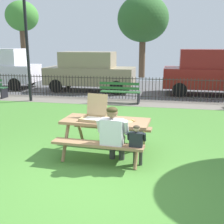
% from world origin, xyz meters
% --- Properties ---
extents(ground, '(28.00, 11.48, 0.02)m').
position_xyz_m(ground, '(0.00, 1.74, -0.01)').
color(ground, '#478032').
extents(cobblestone_walkway, '(28.00, 1.40, 0.01)m').
position_xyz_m(cobblestone_walkway, '(0.00, 6.78, -0.00)').
color(cobblestone_walkway, slate).
extents(street_asphalt, '(28.00, 6.51, 0.01)m').
position_xyz_m(street_asphalt, '(0.00, 10.74, -0.01)').
color(street_asphalt, '#515154').
extents(picnic_table_foreground, '(1.87, 1.56, 0.79)m').
position_xyz_m(picnic_table_foreground, '(-0.07, 1.23, 0.60)').
color(picnic_table_foreground, '#99734F').
rests_on(picnic_table_foreground, ground).
extents(pizza_box_open, '(0.52, 0.57, 0.51)m').
position_xyz_m(pizza_box_open, '(-0.32, 1.27, 0.89)').
color(pizza_box_open, tan).
rests_on(pizza_box_open, picnic_table_foreground).
extents(pizza_slice_on_table, '(0.27, 0.25, 0.02)m').
position_xyz_m(pizza_slice_on_table, '(0.44, 1.21, 0.78)').
color(pizza_slice_on_table, '#F1D16C').
rests_on(pizza_slice_on_table, picnic_table_foreground).
extents(adult_at_table, '(0.62, 0.60, 1.19)m').
position_xyz_m(adult_at_table, '(0.20, 0.72, 0.66)').
color(adult_at_table, '#3A3A3A').
rests_on(adult_at_table, ground).
extents(child_at_table, '(0.36, 0.35, 0.87)m').
position_xyz_m(child_at_table, '(0.66, 0.67, 0.52)').
color(child_at_table, '#333333').
rests_on(child_at_table, ground).
extents(iron_fence_streetside, '(22.25, 0.03, 0.96)m').
position_xyz_m(iron_fence_streetside, '(-0.00, 7.48, 0.49)').
color(iron_fence_streetside, '#2D2823').
rests_on(iron_fence_streetside, ground).
extents(park_bench_center, '(1.61, 0.51, 0.85)m').
position_xyz_m(park_bench_center, '(-0.74, 6.64, 0.42)').
color(park_bench_center, '#2D6131').
rests_on(park_bench_center, ground).
extents(lamp_post_walkway, '(0.28, 0.28, 4.45)m').
position_xyz_m(lamp_post_walkway, '(-4.46, 6.30, 2.69)').
color(lamp_post_walkway, black).
rests_on(lamp_post_walkway, ground).
extents(parked_car_center, '(4.42, 1.96, 1.94)m').
position_xyz_m(parked_car_center, '(-2.77, 9.34, 1.01)').
color(parked_car_center, gray).
rests_on(parked_car_center, ground).
extents(parked_car_right, '(4.61, 1.97, 2.08)m').
position_xyz_m(parked_car_right, '(3.21, 9.34, 1.10)').
color(parked_car_right, maroon).
rests_on(parked_car_right, ground).
extents(far_tree_left, '(2.41, 2.41, 5.41)m').
position_xyz_m(far_tree_left, '(-9.77, 15.73, 4.16)').
color(far_tree_left, brown).
rests_on(far_tree_left, ground).
extents(far_tree_midleft, '(3.48, 3.48, 5.56)m').
position_xyz_m(far_tree_midleft, '(-0.80, 15.73, 3.96)').
color(far_tree_midleft, brown).
rests_on(far_tree_midleft, ground).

